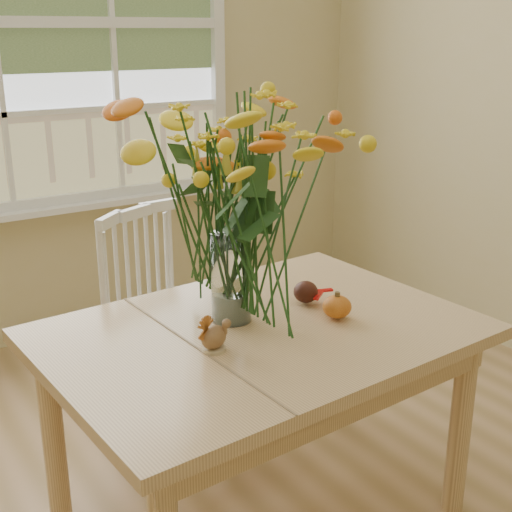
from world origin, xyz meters
TOP-DOWN VIEW (x-y plane):
  - dining_table at (0.26, 0.51)m, footprint 1.30×0.96m
  - windsor_chair at (0.24, 1.19)m, footprint 0.52×0.51m
  - flower_vase at (0.23, 0.61)m, footprint 0.57×0.57m
  - pumpkin at (0.50, 0.44)m, footprint 0.09×0.09m
  - turkey_figurine at (0.07, 0.45)m, footprint 0.10×0.08m
  - dark_gourd at (0.50, 0.59)m, footprint 0.12×0.08m

SIDE VIEW (x-z plane):
  - windsor_chair at x=0.24m, z-range 0.06..0.92m
  - dining_table at x=0.26m, z-range 0.24..0.91m
  - pumpkin at x=0.50m, z-range 0.67..0.74m
  - dark_gourd at x=0.50m, z-range 0.67..0.74m
  - turkey_figurine at x=0.07m, z-range 0.66..0.76m
  - flower_vase at x=0.23m, z-range 0.74..1.42m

